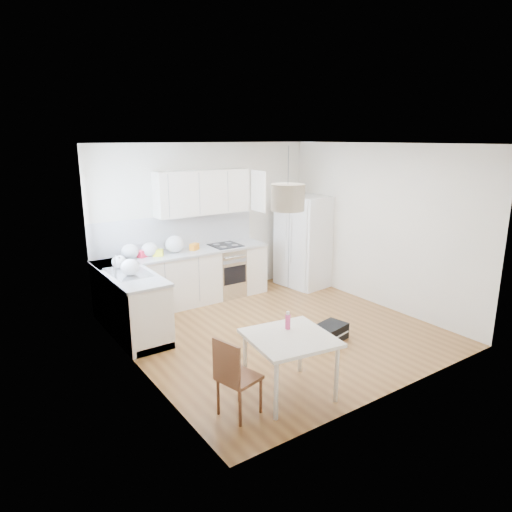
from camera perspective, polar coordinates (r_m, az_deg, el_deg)
The scene contains 29 objects.
floor at distance 6.88m, azimuth 2.65°, elevation -9.25°, with size 4.20×4.20×0.00m, color brown.
ceiling at distance 6.30m, azimuth 2.95°, elevation 13.84°, with size 4.20×4.20×0.00m, color white.
wall_back at distance 8.19m, azimuth -6.15°, elevation 4.45°, with size 4.20×4.20×0.00m, color white.
wall_left at distance 5.48m, azimuth -14.98°, elevation -1.04°, with size 4.20×4.20×0.00m, color white.
wall_right at distance 7.88m, azimuth 15.07°, elevation 3.63°, with size 4.20×4.20×0.00m, color white.
window_glassblock at distance 6.48m, azimuth -18.59°, elevation 4.68°, with size 0.02×1.00×1.00m, color #BFE0F9.
cabinets_back at distance 7.88m, azimuth -8.76°, elevation -2.85°, with size 3.00×0.60×0.88m, color white.
cabinets_left at distance 6.93m, azimuth -15.55°, elevation -5.70°, with size 0.60×1.80×0.88m, color white.
counter_back at distance 7.76m, azimuth -8.89°, elevation 0.39°, with size 3.02×0.64×0.04m, color #A2A3A6.
counter_left at distance 6.79m, azimuth -15.81°, elevation -2.05°, with size 0.64×1.82×0.04m, color #A2A3A6.
backsplash_back at distance 7.95m, azimuth -9.90°, elevation 2.98°, with size 3.00×0.01×0.58m, color white.
backsplash_left at distance 6.63m, azimuth -18.39°, elevation 0.13°, with size 0.01×1.80×0.58m, color white.
upper_cabinets at distance 7.91m, azimuth -6.65°, elevation 7.92°, with size 1.70×0.32×0.75m, color white.
range_oven at distance 8.24m, azimuth -3.76°, elevation -1.93°, with size 0.50×0.61×0.88m, color silver, non-canonical shape.
sink at distance 6.74m, azimuth -15.68°, elevation -2.03°, with size 0.50×0.80×0.16m, color silver, non-canonical shape.
refrigerator at distance 8.73m, azimuth 6.13°, elevation 1.86°, with size 0.83×0.87×1.74m, color white, non-canonical shape.
dining_table at distance 5.07m, azimuth 4.25°, elevation -10.71°, with size 0.99×0.99×0.69m.
dining_chair at distance 4.80m, azimuth -2.10°, elevation -14.73°, with size 0.36×0.36×0.87m, color #482C15, non-canonical shape.
drink_bottle at distance 5.17m, azimuth 3.99°, elevation -8.02°, with size 0.06×0.06×0.21m, color #D63B76.
gym_bag at distance 6.61m, azimuth 9.22°, elevation -9.41°, with size 0.49×0.32×0.23m, color black.
pendant_lamp at distance 4.76m, azimuth 3.99°, elevation 7.32°, with size 0.35×0.35×0.27m, color beige.
grocery_bag_a at distance 7.43m, azimuth -15.50°, elevation 0.53°, with size 0.27×0.23×0.24m, color white.
grocery_bag_b at distance 7.54m, azimuth -13.16°, elevation 0.82°, with size 0.26×0.22×0.23m, color white.
grocery_bag_c at distance 7.69m, azimuth -10.13°, elevation 1.46°, with size 0.32×0.27×0.29m, color white.
grocery_bag_d at distance 6.98m, azimuth -16.76°, elevation -0.69°, with size 0.21×0.18×0.19m, color white.
grocery_bag_e at distance 6.56m, azimuth -15.46°, elevation -1.35°, with size 0.26×0.22×0.23m, color white.
snack_orange at distance 7.84m, azimuth -7.72°, elevation 1.16°, with size 0.16×0.10×0.11m, color orange.
snack_yellow at distance 7.53m, azimuth -12.15°, elevation 0.40°, with size 0.16×0.10×0.11m, color yellow.
snack_red at distance 7.52m, azimuth -13.95°, elevation 0.29°, with size 0.17×0.11×0.12m, color red.
Camera 1 is at (-3.82, -5.01, 2.78)m, focal length 32.00 mm.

